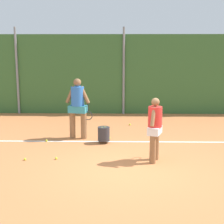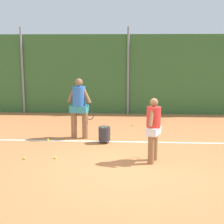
{
  "view_description": "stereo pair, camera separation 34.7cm",
  "coord_description": "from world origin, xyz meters",
  "px_view_note": "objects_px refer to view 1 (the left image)",
  "views": [
    {
      "loc": [
        -0.21,
        -7.82,
        2.92
      ],
      "look_at": [
        -0.4,
        1.58,
        1.08
      ],
      "focal_mm": 54.21,
      "sensor_mm": 36.0,
      "label": 1
    },
    {
      "loc": [
        0.14,
        -7.81,
        2.92
      ],
      "look_at": [
        -0.4,
        1.58,
        1.08
      ],
      "focal_mm": 54.21,
      "sensor_mm": 36.0,
      "label": 2
    }
  ],
  "objects_px": {
    "tennis_ball_1": "(109,138)",
    "tennis_ball_4": "(56,158)",
    "ball_hopper": "(104,134)",
    "tennis_ball_0": "(25,159)",
    "tennis_ball_5": "(130,124)",
    "tennis_ball_3": "(47,141)",
    "player_foreground_near": "(155,126)",
    "player_midcourt": "(78,105)",
    "tennis_ball_2": "(155,150)"
  },
  "relations": [
    {
      "from": "tennis_ball_1",
      "to": "tennis_ball_4",
      "type": "height_order",
      "value": "same"
    },
    {
      "from": "ball_hopper",
      "to": "tennis_ball_3",
      "type": "xyz_separation_m",
      "value": [
        -1.78,
        0.12,
        -0.26
      ]
    },
    {
      "from": "player_foreground_near",
      "to": "tennis_ball_3",
      "type": "xyz_separation_m",
      "value": [
        -3.15,
        1.75,
        -0.89
      ]
    },
    {
      "from": "ball_hopper",
      "to": "tennis_ball_0",
      "type": "distance_m",
      "value": 2.58
    },
    {
      "from": "player_foreground_near",
      "to": "tennis_ball_1",
      "type": "relative_size",
      "value": 24.99
    },
    {
      "from": "ball_hopper",
      "to": "tennis_ball_2",
      "type": "bearing_deg",
      "value": -26.52
    },
    {
      "from": "player_midcourt",
      "to": "tennis_ball_1",
      "type": "xyz_separation_m",
      "value": [
        0.99,
        -0.04,
        -1.04
      ]
    },
    {
      "from": "player_midcourt",
      "to": "tennis_ball_3",
      "type": "distance_m",
      "value": 1.47
    },
    {
      "from": "tennis_ball_1",
      "to": "tennis_ball_2",
      "type": "xyz_separation_m",
      "value": [
        1.33,
        -1.23,
        0.0
      ]
    },
    {
      "from": "player_foreground_near",
      "to": "tennis_ball_5",
      "type": "height_order",
      "value": "player_foreground_near"
    },
    {
      "from": "player_foreground_near",
      "to": "player_midcourt",
      "type": "xyz_separation_m",
      "value": [
        -2.21,
        2.16,
        0.15
      ]
    },
    {
      "from": "player_midcourt",
      "to": "tennis_ball_2",
      "type": "distance_m",
      "value": 2.85
    },
    {
      "from": "player_midcourt",
      "to": "tennis_ball_1",
      "type": "bearing_deg",
      "value": 8.63
    },
    {
      "from": "ball_hopper",
      "to": "tennis_ball_3",
      "type": "bearing_deg",
      "value": 176.28
    },
    {
      "from": "tennis_ball_0",
      "to": "tennis_ball_3",
      "type": "xyz_separation_m",
      "value": [
        0.19,
        1.75,
        0.0
      ]
    },
    {
      "from": "tennis_ball_1",
      "to": "ball_hopper",
      "type": "bearing_deg",
      "value": -107.52
    },
    {
      "from": "tennis_ball_0",
      "to": "tennis_ball_1",
      "type": "bearing_deg",
      "value": 44.97
    },
    {
      "from": "player_midcourt",
      "to": "tennis_ball_4",
      "type": "bearing_deg",
      "value": -88.14
    },
    {
      "from": "player_midcourt",
      "to": "ball_hopper",
      "type": "distance_m",
      "value": 1.27
    },
    {
      "from": "tennis_ball_0",
      "to": "tennis_ball_2",
      "type": "relative_size",
      "value": 1.0
    },
    {
      "from": "tennis_ball_5",
      "to": "tennis_ball_4",
      "type": "bearing_deg",
      "value": -117.76
    },
    {
      "from": "tennis_ball_2",
      "to": "player_midcourt",
      "type": "bearing_deg",
      "value": 151.3
    },
    {
      "from": "player_foreground_near",
      "to": "tennis_ball_2",
      "type": "distance_m",
      "value": 1.26
    },
    {
      "from": "tennis_ball_4",
      "to": "tennis_ball_5",
      "type": "bearing_deg",
      "value": 62.24
    },
    {
      "from": "player_foreground_near",
      "to": "tennis_ball_0",
      "type": "height_order",
      "value": "player_foreground_near"
    },
    {
      "from": "player_midcourt",
      "to": "tennis_ball_1",
      "type": "relative_size",
      "value": 29.11
    },
    {
      "from": "player_midcourt",
      "to": "tennis_ball_2",
      "type": "bearing_deg",
      "value": -17.58
    },
    {
      "from": "tennis_ball_0",
      "to": "player_foreground_near",
      "type": "bearing_deg",
      "value": 0.15
    },
    {
      "from": "tennis_ball_5",
      "to": "tennis_ball_3",
      "type": "bearing_deg",
      "value": -139.93
    },
    {
      "from": "tennis_ball_0",
      "to": "tennis_ball_5",
      "type": "bearing_deg",
      "value": 54.46
    },
    {
      "from": "player_midcourt",
      "to": "tennis_ball_4",
      "type": "relative_size",
      "value": 29.11
    },
    {
      "from": "tennis_ball_0",
      "to": "tennis_ball_5",
      "type": "relative_size",
      "value": 1.0
    },
    {
      "from": "player_foreground_near",
      "to": "tennis_ball_3",
      "type": "distance_m",
      "value": 3.71
    },
    {
      "from": "ball_hopper",
      "to": "tennis_ball_5",
      "type": "xyz_separation_m",
      "value": [
        0.88,
        2.35,
        -0.26
      ]
    },
    {
      "from": "tennis_ball_0",
      "to": "tennis_ball_3",
      "type": "bearing_deg",
      "value": 83.75
    },
    {
      "from": "player_foreground_near",
      "to": "tennis_ball_1",
      "type": "xyz_separation_m",
      "value": [
        -1.22,
        2.12,
        -0.89
      ]
    },
    {
      "from": "tennis_ball_1",
      "to": "tennis_ball_0",
      "type": "bearing_deg",
      "value": -135.03
    },
    {
      "from": "tennis_ball_5",
      "to": "player_foreground_near",
      "type": "bearing_deg",
      "value": -82.94
    },
    {
      "from": "tennis_ball_0",
      "to": "tennis_ball_4",
      "type": "relative_size",
      "value": 1.0
    },
    {
      "from": "tennis_ball_2",
      "to": "tennis_ball_3",
      "type": "xyz_separation_m",
      "value": [
        -3.27,
        0.86,
        0.0
      ]
    },
    {
      "from": "player_foreground_near",
      "to": "player_midcourt",
      "type": "distance_m",
      "value": 3.09
    },
    {
      "from": "ball_hopper",
      "to": "tennis_ball_1",
      "type": "relative_size",
      "value": 7.78
    },
    {
      "from": "ball_hopper",
      "to": "tennis_ball_4",
      "type": "distance_m",
      "value": 1.96
    },
    {
      "from": "tennis_ball_1",
      "to": "tennis_ball_4",
      "type": "distance_m",
      "value": 2.43
    },
    {
      "from": "tennis_ball_4",
      "to": "tennis_ball_5",
      "type": "height_order",
      "value": "same"
    },
    {
      "from": "player_foreground_near",
      "to": "tennis_ball_0",
      "type": "bearing_deg",
      "value": 110.13
    },
    {
      "from": "ball_hopper",
      "to": "tennis_ball_3",
      "type": "relative_size",
      "value": 7.78
    },
    {
      "from": "ball_hopper",
      "to": "tennis_ball_0",
      "type": "height_order",
      "value": "ball_hopper"
    },
    {
      "from": "player_foreground_near",
      "to": "tennis_ball_4",
      "type": "xyz_separation_m",
      "value": [
        -2.55,
        0.08,
        -0.89
      ]
    },
    {
      "from": "ball_hopper",
      "to": "tennis_ball_4",
      "type": "bearing_deg",
      "value": -127.24
    }
  ]
}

